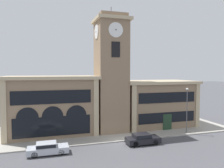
{
  "coord_description": "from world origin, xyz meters",
  "views": [
    {
      "loc": [
        -9.68,
        -26.53,
        9.18
      ],
      "look_at": [
        -0.55,
        3.24,
        7.47
      ],
      "focal_mm": 35.0,
      "sensor_mm": 36.0,
      "label": 1
    }
  ],
  "objects": [
    {
      "name": "ground_plane",
      "position": [
        0.0,
        0.0,
        0.0
      ],
      "size": [
        300.0,
        300.0,
        0.0
      ],
      "primitive_type": "plane",
      "color": "#4C4C51"
    },
    {
      "name": "sidewalk_kerb",
      "position": [
        0.0,
        6.34,
        0.07
      ],
      "size": [
        38.19,
        12.68,
        0.15
      ],
      "color": "#A39E93",
      "rests_on": "ground_plane"
    },
    {
      "name": "clock_tower",
      "position": [
        -0.0,
        5.47,
        8.93
      ],
      "size": [
        5.17,
        5.17,
        18.98
      ],
      "color": "#897056",
      "rests_on": "ground_plane"
    },
    {
      "name": "town_hall_left_wing",
      "position": [
        -8.81,
        6.92,
        4.32
      ],
      "size": [
        13.26,
        8.14,
        8.59
      ],
      "color": "#897056",
      "rests_on": "ground_plane"
    },
    {
      "name": "town_hall_right_wing",
      "position": [
        8.49,
        6.93,
        3.87
      ],
      "size": [
        12.6,
        8.14,
        7.69
      ],
      "color": "#897056",
      "rests_on": "ground_plane"
    },
    {
      "name": "parked_car_near",
      "position": [
        -9.57,
        -1.58,
        0.7
      ],
      "size": [
        4.5,
        1.81,
        1.33
      ],
      "rotation": [
        0.0,
        0.0,
        -0.01
      ],
      "color": "#B2B7C1",
      "rests_on": "ground_plane"
    },
    {
      "name": "parked_car_mid",
      "position": [
        2.03,
        -1.58,
        0.72
      ],
      "size": [
        4.31,
        1.87,
        1.35
      ],
      "rotation": [
        0.0,
        0.0,
        -0.01
      ],
      "color": "black",
      "rests_on": "ground_plane"
    },
    {
      "name": "street_lamp",
      "position": [
        10.27,
        0.75,
        4.45
      ],
      "size": [
        0.36,
        0.36,
        6.7
      ],
      "color": "#4C4C51",
      "rests_on": "sidewalk_kerb"
    }
  ]
}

